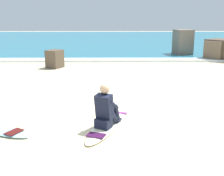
% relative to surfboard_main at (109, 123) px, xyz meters
% --- Properties ---
extents(ground_plane, '(80.00, 80.00, 0.00)m').
position_rel_surfboard_main_xyz_m(ground_plane, '(0.16, -0.02, -0.04)').
color(ground_plane, beige).
extents(sea, '(80.00, 28.00, 0.10)m').
position_rel_surfboard_main_xyz_m(sea, '(0.16, 22.95, 0.01)').
color(sea, teal).
rests_on(sea, ground).
extents(breaking_foam, '(80.00, 0.90, 0.11)m').
position_rel_surfboard_main_xyz_m(breaking_foam, '(0.16, 9.25, 0.02)').
color(breaking_foam, white).
rests_on(breaking_foam, ground).
extents(surfboard_main, '(1.30, 2.45, 0.08)m').
position_rel_surfboard_main_xyz_m(surfboard_main, '(0.00, 0.00, 0.00)').
color(surfboard_main, '#EFE5C6').
rests_on(surfboard_main, ground).
extents(surfer_seated, '(0.61, 0.77, 0.95)m').
position_rel_surfboard_main_xyz_m(surfer_seated, '(-0.06, -0.22, 0.40)').
color(surfer_seated, black).
rests_on(surfer_seated, surfboard_main).
extents(rock_outcrop_distant, '(3.44, 3.36, 1.59)m').
position_rel_surfboard_main_xyz_m(rock_outcrop_distant, '(5.70, 10.20, 0.59)').
color(rock_outcrop_distant, brown).
rests_on(rock_outcrop_distant, ground).
extents(shoreline_rock, '(0.86, 0.89, 0.84)m').
position_rel_surfboard_main_xyz_m(shoreline_rock, '(-2.57, 7.20, 0.39)').
color(shoreline_rock, brown).
rests_on(shoreline_rock, ground).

